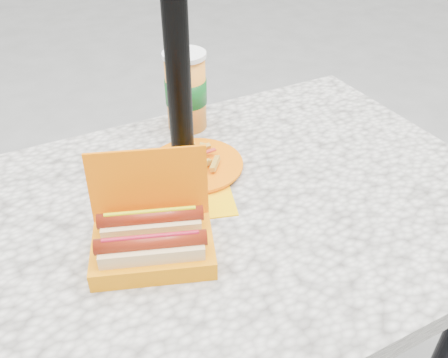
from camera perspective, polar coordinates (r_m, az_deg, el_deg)
name	(u,v)px	position (r m, az deg, el deg)	size (l,w,h in m)	color
picnic_table	(216,245)	(1.02, -0.93, -8.00)	(1.20, 0.80, 0.75)	beige
umbrella_pole	(174,7)	(0.91, -6.01, 19.90)	(0.05, 0.05, 2.20)	black
hotdog_box	(152,239)	(0.83, -8.61, -7.11)	(0.25, 0.22, 0.17)	#EC6700
fries_plate	(195,166)	(1.04, -3.55, 1.58)	(0.26, 0.29, 0.04)	#FFBB00
soda_cup	(186,91)	(1.17, -4.61, 10.52)	(0.10, 0.10, 0.19)	orange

